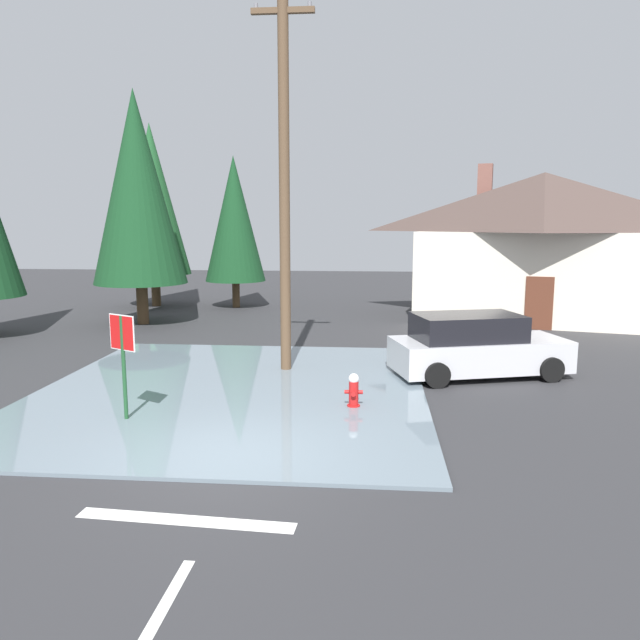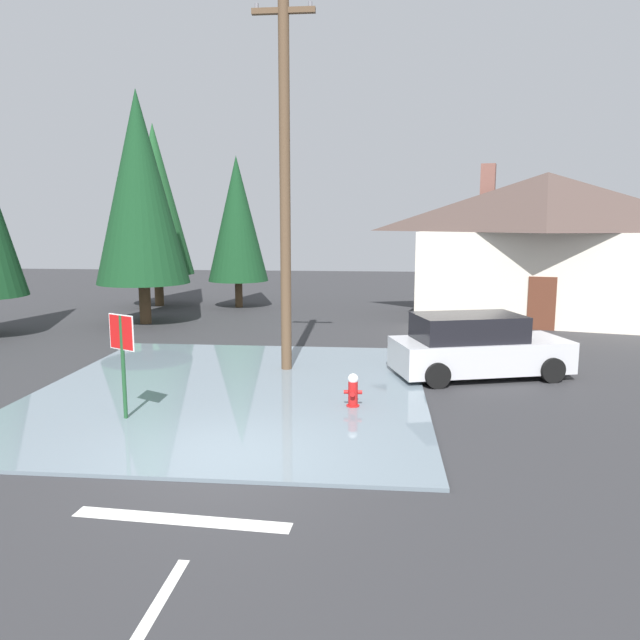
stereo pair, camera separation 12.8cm
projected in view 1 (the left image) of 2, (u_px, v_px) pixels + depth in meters
ground_plane at (229, 462)px, 10.46m from camera, size 80.00×80.00×0.10m
flood_puddle at (232, 390)px, 14.56m from camera, size 9.12×10.21×0.07m
lane_stop_bar at (185, 520)px, 8.30m from camera, size 3.08×0.50×0.01m
lane_center_stripe at (150, 631)px, 6.06m from camera, size 0.17×2.54×0.01m
stop_sign_near at (123, 346)px, 12.14m from camera, size 0.64×0.36×2.20m
fire_hydrant at (354, 392)px, 13.16m from camera, size 0.40×0.34×0.79m
utility_pole at (284, 180)px, 15.76m from camera, size 1.60×0.28×9.79m
house at (541, 244)px, 24.86m from camera, size 11.37×7.91×6.44m
parked_car at (476, 347)px, 15.94m from camera, size 4.82×2.99×1.65m
pine_tree_mid_left at (137, 188)px, 23.41m from camera, size 3.60×3.60×8.99m
pine_tree_short_left at (234, 219)px, 28.23m from camera, size 2.80×2.80×7.01m
pine_tree_far_center at (152, 200)px, 28.60m from camera, size 3.42×3.42×8.54m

